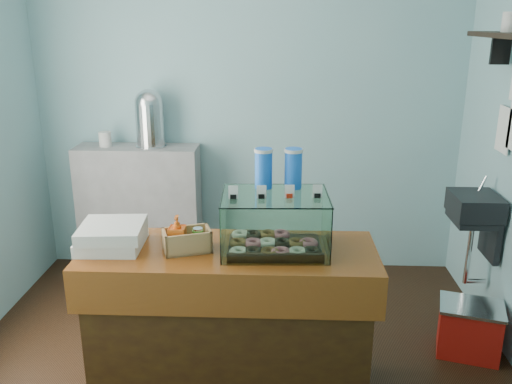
{
  "coord_description": "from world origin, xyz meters",
  "views": [
    {
      "loc": [
        0.26,
        -2.93,
        2.09
      ],
      "look_at": [
        0.14,
        -0.15,
        1.2
      ],
      "focal_mm": 38.0,
      "sensor_mm": 36.0,
      "label": 1
    }
  ],
  "objects_px": {
    "counter": "(230,322)",
    "red_cooler": "(469,329)",
    "display_case": "(274,219)",
    "coffee_urn": "(150,117)"
  },
  "relations": [
    {
      "from": "coffee_urn",
      "to": "red_cooler",
      "type": "xyz_separation_m",
      "value": [
        2.29,
        -1.14,
        -1.17
      ]
    },
    {
      "from": "counter",
      "to": "red_cooler",
      "type": "xyz_separation_m",
      "value": [
        1.51,
        0.45,
        -0.28
      ]
    },
    {
      "from": "counter",
      "to": "display_case",
      "type": "relative_size",
      "value": 2.76
    },
    {
      "from": "coffee_urn",
      "to": "counter",
      "type": "bearing_deg",
      "value": -63.9
    },
    {
      "from": "coffee_urn",
      "to": "red_cooler",
      "type": "bearing_deg",
      "value": -26.51
    },
    {
      "from": "counter",
      "to": "red_cooler",
      "type": "bearing_deg",
      "value": 16.43
    },
    {
      "from": "display_case",
      "to": "red_cooler",
      "type": "height_order",
      "value": "display_case"
    },
    {
      "from": "counter",
      "to": "coffee_urn",
      "type": "relative_size",
      "value": 3.45
    },
    {
      "from": "counter",
      "to": "red_cooler",
      "type": "relative_size",
      "value": 3.48
    },
    {
      "from": "counter",
      "to": "coffee_urn",
      "type": "bearing_deg",
      "value": 116.1
    }
  ]
}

